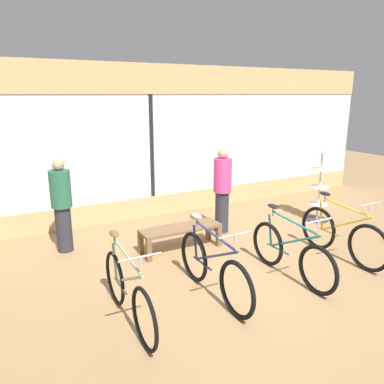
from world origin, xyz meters
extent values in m
plane|color=#99754C|center=(0.00, 0.00, 0.00)|extent=(24.00, 24.00, 0.00)
cube|color=tan|center=(0.00, 3.35, 0.23)|extent=(12.00, 0.08, 0.45)
cube|color=white|center=(0.00, 3.35, 1.52)|extent=(12.00, 0.04, 2.15)
cube|color=tan|center=(0.00, 3.35, 2.90)|extent=(12.00, 0.08, 0.60)
cube|color=black|center=(0.00, 3.32, 1.52)|extent=(0.08, 0.02, 2.15)
torus|color=black|center=(-1.81, 0.28, 0.34)|extent=(0.04, 0.68, 0.68)
torus|color=black|center=(-1.81, -0.73, 0.34)|extent=(0.04, 0.68, 0.68)
cylinder|color=gray|center=(-1.81, -0.27, 0.58)|extent=(0.03, 0.95, 0.51)
cylinder|color=gray|center=(-1.81, 0.24, 0.58)|extent=(0.03, 0.11, 0.49)
cylinder|color=gray|center=(-1.81, -0.24, 0.86)|extent=(0.03, 0.88, 0.10)
cylinder|color=gray|center=(-1.81, 0.05, 0.34)|extent=(0.03, 0.46, 0.03)
cylinder|color=#B2B2B7|center=(-1.81, 0.20, 0.89)|extent=(0.02, 0.02, 0.14)
ellipsoid|color=brown|center=(-1.81, 0.20, 0.97)|extent=(0.11, 0.22, 0.06)
cylinder|color=#B2B2B7|center=(-1.81, -0.67, 0.95)|extent=(0.02, 0.02, 0.12)
cylinder|color=#ADADB2|center=(-1.81, -0.67, 1.01)|extent=(0.46, 0.02, 0.02)
torus|color=black|center=(-0.63, 0.34, 0.36)|extent=(0.06, 0.71, 0.71)
torus|color=black|center=(-0.63, -0.72, 0.36)|extent=(0.06, 0.71, 0.71)
cylinder|color=navy|center=(-0.63, -0.23, 0.60)|extent=(0.03, 0.99, 0.51)
cylinder|color=navy|center=(-0.63, 0.30, 0.60)|extent=(0.03, 0.11, 0.49)
cylinder|color=navy|center=(-0.63, -0.20, 0.87)|extent=(0.03, 0.91, 0.10)
cylinder|color=navy|center=(-0.63, 0.10, 0.36)|extent=(0.03, 0.48, 0.03)
cylinder|color=#B2B2B7|center=(-0.63, 0.26, 0.91)|extent=(0.02, 0.02, 0.14)
ellipsoid|color=#B2A893|center=(-0.63, 0.26, 0.99)|extent=(0.11, 0.22, 0.06)
cylinder|color=#B2B2B7|center=(-0.63, -0.66, 0.97)|extent=(0.02, 0.02, 0.12)
cylinder|color=#ADADB2|center=(-0.63, -0.66, 1.03)|extent=(0.46, 0.02, 0.02)
torus|color=black|center=(0.62, 0.24, 0.34)|extent=(0.06, 0.69, 0.69)
torus|color=black|center=(0.62, -0.79, 0.34)|extent=(0.06, 0.69, 0.69)
cylinder|color=#1E7A7F|center=(0.62, -0.32, 0.58)|extent=(0.03, 0.96, 0.51)
cylinder|color=#1E7A7F|center=(0.62, 0.20, 0.58)|extent=(0.03, 0.11, 0.49)
cylinder|color=#1E7A7F|center=(0.62, -0.29, 0.86)|extent=(0.03, 0.89, 0.10)
cylinder|color=#1E7A7F|center=(0.62, 0.00, 0.34)|extent=(0.03, 0.46, 0.03)
cylinder|color=#B2B2B7|center=(0.62, 0.16, 0.89)|extent=(0.02, 0.02, 0.14)
ellipsoid|color=black|center=(0.62, 0.16, 0.97)|extent=(0.11, 0.22, 0.06)
cylinder|color=#B2B2B7|center=(0.62, -0.73, 0.95)|extent=(0.02, 0.02, 0.12)
cylinder|color=#ADADB2|center=(0.62, -0.73, 1.01)|extent=(0.46, 0.02, 0.02)
torus|color=black|center=(1.81, 0.33, 0.37)|extent=(0.06, 0.73, 0.73)
torus|color=black|center=(1.81, -0.66, 0.37)|extent=(0.06, 0.73, 0.73)
cylinder|color=gold|center=(1.81, -0.21, 0.61)|extent=(0.03, 0.92, 0.51)
cylinder|color=gold|center=(1.81, 0.29, 0.61)|extent=(0.03, 0.11, 0.49)
cylinder|color=gold|center=(1.81, -0.18, 0.88)|extent=(0.03, 0.85, 0.10)
cylinder|color=gold|center=(1.81, 0.10, 0.37)|extent=(0.03, 0.44, 0.03)
cylinder|color=#B2B2B7|center=(1.81, 0.25, 0.92)|extent=(0.02, 0.02, 0.14)
ellipsoid|color=black|center=(1.81, 0.25, 1.00)|extent=(0.11, 0.22, 0.06)
cylinder|color=#B2B2B7|center=(1.81, -0.60, 0.98)|extent=(0.02, 0.02, 0.12)
cylinder|color=#ADADB2|center=(1.81, -0.60, 1.04)|extent=(0.46, 0.02, 0.02)
cylinder|color=#333333|center=(2.95, 1.41, 0.01)|extent=(0.48, 0.48, 0.03)
cylinder|color=silver|center=(2.95, 1.41, 0.78)|extent=(0.04, 0.04, 1.57)
cylinder|color=white|center=(2.95, 1.41, 0.35)|extent=(0.40, 0.40, 0.02)
cylinder|color=white|center=(2.95, 1.41, 0.72)|extent=(0.40, 0.40, 0.02)
cylinder|color=white|center=(2.95, 1.41, 1.09)|extent=(0.40, 0.40, 0.02)
cylinder|color=white|center=(2.95, 1.41, 1.47)|extent=(0.40, 0.40, 0.02)
cube|color=brown|center=(-0.31, 1.39, 0.39)|extent=(1.40, 0.44, 0.05)
cube|color=brown|center=(-0.97, 1.21, 0.18)|extent=(0.08, 0.08, 0.37)
cube|color=brown|center=(0.35, 1.21, 0.18)|extent=(0.08, 0.08, 0.37)
cube|color=brown|center=(-0.97, 1.57, 0.18)|extent=(0.08, 0.08, 0.37)
cube|color=brown|center=(0.35, 1.57, 0.18)|extent=(0.08, 0.08, 0.37)
cylinder|color=#2D2D38|center=(0.79, 1.80, 0.40)|extent=(0.37, 0.37, 0.80)
cylinder|color=#D13D84|center=(0.79, 1.80, 1.12)|extent=(0.48, 0.48, 0.64)
sphere|color=tan|center=(0.79, 1.80, 1.54)|extent=(0.21, 0.21, 0.21)
cylinder|color=#2D2D38|center=(-2.06, 2.30, 0.39)|extent=(0.30, 0.30, 0.78)
cylinder|color=#286647|center=(-2.06, 2.30, 1.09)|extent=(0.39, 0.39, 0.62)
sphere|color=tan|center=(-2.06, 2.30, 1.50)|extent=(0.20, 0.20, 0.20)
camera|label=1|loc=(-3.00, -3.97, 2.60)|focal=35.00mm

